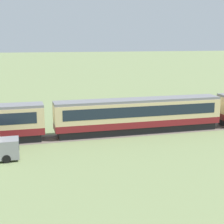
# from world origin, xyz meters

# --- Properties ---
(passenger_train) EXTENTS (109.57, 2.93, 4.27)m
(passenger_train) POSITION_xyz_m (-21.49, -0.86, 2.36)
(passenger_train) COLOR maroon
(passenger_train) RESTS_ON ground_plane
(railway_track) EXTENTS (157.53, 3.60, 0.04)m
(railway_track) POSITION_xyz_m (-17.58, -0.86, 0.01)
(railway_track) COLOR #665B51
(railway_track) RESTS_ON ground_plane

